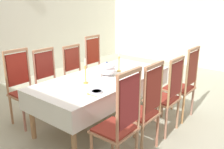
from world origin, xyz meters
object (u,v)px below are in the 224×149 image
Objects in this scene: chair_south_d at (183,83)px; spoon_secondary at (106,66)px; dining_table at (104,81)px; chair_south_a at (120,122)px; candlestick_west at (86,73)px; chair_north_d at (97,64)px; chair_north_a at (24,87)px; chair_south_b at (144,108)px; chair_south_c at (166,94)px; bowl_near_left at (97,92)px; bowl_near_right at (104,67)px; chair_north_c at (77,72)px; candlestick_east at (119,63)px; spoon_primary at (89,94)px; soup_tureen at (107,69)px; chair_north_b at (50,80)px.

chair_south_d reaches higher than spoon_secondary.
chair_south_a is (-0.82, -0.93, -0.05)m from dining_table.
candlestick_west reaches higher than dining_table.
chair_north_d is (0.88, 0.93, -0.06)m from dining_table.
chair_north_a is 6.58× the size of spoon_secondary.
chair_south_c is (0.62, 0.00, -0.02)m from chair_south_b.
candlestick_west is 0.43m from bowl_near_left.
chair_south_d is 1.56m from bowl_near_left.
bowl_near_right is (-0.48, -0.59, 0.15)m from chair_north_d.
chair_south_a reaches higher than bowl_near_right.
chair_north_d reaches higher than candlestick_west.
chair_north_c is 1.20m from candlestick_west.
chair_south_b is at bearing -119.57° from bowl_near_right.
candlestick_west is (-1.27, 0.93, 0.28)m from chair_south_d.
spoon_primary is (-1.07, -0.34, -0.14)m from candlestick_east.
chair_north_c is at bearing 71.42° from chair_south_b.
dining_table is 6.38× the size of candlestick_east.
chair_south_c is at bearing 179.69° from chair_south_d.
spoon_primary is at bearing 52.43° from chair_north_c.
chair_south_d is at bearing -49.37° from soup_tureen.
chair_north_c is at bearing 58.86° from chair_south_a.
chair_north_b is (0.50, 1.86, -0.04)m from chair_south_a.
bowl_near_right is at bearing 60.43° from chair_south_b.
chair_north_b is 6.20× the size of spoon_primary.
soup_tureen is 2.02× the size of bowl_near_right.
soup_tureen reaches higher than bowl_near_left.
spoon_primary is (-1.08, -0.69, -0.01)m from bowl_near_right.
chair_south_d reaches higher than chair_north_d.
bowl_near_left reaches higher than dining_table.
chair_north_c is 7.19× the size of bowl_near_left.
bowl_near_right is at bearing 99.90° from chair_north_c.
chair_south_b is 1.04× the size of chair_south_c.
chair_south_c reaches higher than candlestick_west.
chair_south_d reaches higher than bowl_near_left.
chair_north_c is at bearing 71.91° from dining_table.
bowl_near_left is at bearing 147.30° from chair_south_c.
chair_north_a is 3.27× the size of candlestick_east.
chair_south_c is at bearing 121.13° from chair_north_a.
candlestick_east is at bearing 84.50° from chair_south_c.
chair_north_c is 3.73× the size of soup_tureen.
candlestick_west is at bearing 114.78° from chair_north_a.
chair_north_b reaches higher than dining_table.
bowl_near_right reaches higher than spoon_secondary.
chair_south_b is (-0.32, -0.93, -0.06)m from dining_table.
candlestick_west is 0.88m from bowl_near_right.
chair_south_c is at bearing -76.59° from soup_tureen.
dining_table is 0.98m from chair_north_c.
candlestick_west is (0.43, 0.93, 0.27)m from chair_south_a.
soup_tureen is 0.80× the size of candlestick_east.
chair_south_c is 1.85m from chair_north_c.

